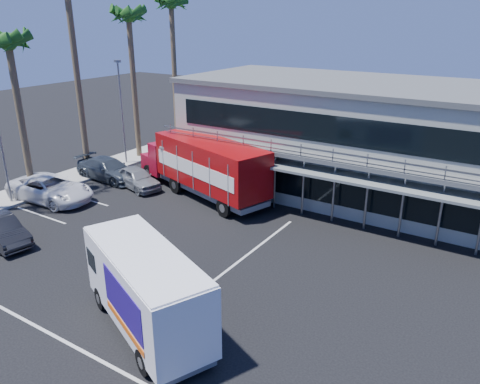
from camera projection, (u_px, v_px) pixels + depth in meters
The scene contains 13 objects.
ground at pixel (174, 272), 21.74m from camera, with size 120.00×120.00×0.00m, color black.
building at pixel (354, 138), 30.73m from camera, with size 22.40×12.00×7.30m.
curb_strip at pixel (69, 178), 33.99m from camera, with size 3.00×32.00×0.16m, color #A5A399.
palm_c at pixel (9, 50), 28.34m from camera, with size 2.80×2.80×10.75m.
palm_e at pixel (129, 24), 35.65m from camera, with size 2.80×2.80×12.25m.
palm_f at pixel (172, 12), 39.87m from camera, with size 2.80×2.80×13.25m.
light_pole_far at pixel (122, 108), 35.97m from camera, with size 0.50×0.25×8.09m.
red_truck at pixel (204, 165), 30.27m from camera, with size 11.58×5.85×3.81m.
white_van at pixel (146, 290), 17.10m from camera, with size 7.14×4.89×3.31m.
parked_car_b at pixel (2, 230), 24.29m from camera, with size 1.50×4.31×1.42m, color black.
parked_car_c at pixel (50, 188), 29.87m from camera, with size 2.72×5.91×1.64m, color white.
parked_car_d at pixel (108, 169), 33.74m from camera, with size 2.18×5.36×1.55m, color #313942.
parked_car_e at pixel (137, 178), 32.10m from camera, with size 1.71×4.25×1.45m, color gray.
Camera 1 is at (12.80, -14.40, 11.16)m, focal length 35.00 mm.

